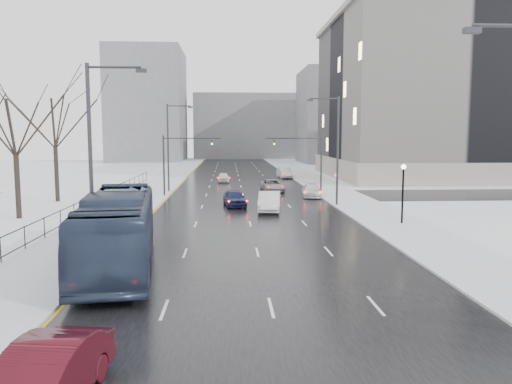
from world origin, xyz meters
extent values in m
cube|color=black|center=(0.00, 60.00, 0.02)|extent=(16.00, 150.00, 0.04)
cube|color=black|center=(0.00, 48.00, 0.02)|extent=(130.00, 10.00, 0.04)
cube|color=silver|center=(-10.50, 60.00, 0.08)|extent=(5.00, 150.00, 0.16)
cube|color=silver|center=(10.50, 60.00, 0.08)|extent=(5.00, 150.00, 0.16)
cube|color=white|center=(-20.00, 60.00, 0.06)|extent=(14.00, 150.00, 0.12)
cube|color=black|center=(-13.00, 30.00, 1.41)|extent=(0.04, 70.00, 0.05)
cube|color=black|center=(-13.00, 30.00, 0.41)|extent=(0.04, 70.00, 0.05)
cylinder|color=black|center=(-13.00, 30.00, 0.81)|extent=(0.06, 0.06, 1.30)
cube|color=#2D2D33|center=(5.80, 10.00, 9.65)|extent=(0.50, 0.25, 0.18)
cylinder|color=#2D2D33|center=(8.40, 40.00, 5.00)|extent=(0.20, 0.20, 10.00)
cylinder|color=#2D2D33|center=(7.10, 40.00, 9.80)|extent=(2.60, 0.12, 0.12)
cube|color=#2D2D33|center=(5.80, 40.00, 9.65)|extent=(0.50, 0.25, 0.18)
cylinder|color=#2D2D33|center=(-8.40, 20.00, 5.00)|extent=(0.20, 0.20, 10.00)
cylinder|color=#2D2D33|center=(-7.10, 20.00, 9.80)|extent=(2.60, 0.12, 0.12)
cube|color=#2D2D33|center=(-5.80, 20.00, 9.65)|extent=(0.50, 0.25, 0.18)
cylinder|color=#2D2D33|center=(-8.40, 52.00, 5.00)|extent=(0.20, 0.20, 10.00)
cylinder|color=#2D2D33|center=(-7.10, 52.00, 9.80)|extent=(2.60, 0.12, 0.12)
cube|color=#2D2D33|center=(-5.80, 52.00, 9.65)|extent=(0.50, 0.25, 0.18)
cylinder|color=black|center=(11.00, 30.00, 2.16)|extent=(0.14, 0.14, 4.00)
sphere|color=#FFE5B2|center=(11.00, 30.00, 4.26)|extent=(0.36, 0.36, 0.36)
cylinder|color=#2D2D33|center=(8.40, 48.00, 3.25)|extent=(0.20, 0.20, 6.50)
cylinder|color=#2D2D33|center=(5.40, 48.00, 6.20)|extent=(6.00, 0.12, 0.12)
imported|color=#2D2D33|center=(3.30, 48.00, 5.60)|extent=(0.15, 0.18, 0.90)
sphere|color=#19FF33|center=(3.30, 47.85, 5.60)|extent=(0.16, 0.16, 0.16)
cylinder|color=#2D2D33|center=(-8.40, 48.00, 3.25)|extent=(0.20, 0.20, 6.50)
cylinder|color=#2D2D33|center=(-5.40, 48.00, 6.20)|extent=(6.00, 0.12, 0.12)
imported|color=#2D2D33|center=(-3.30, 48.00, 5.60)|extent=(0.15, 0.18, 0.90)
sphere|color=#19FF33|center=(-3.30, 47.85, 5.60)|extent=(0.16, 0.16, 0.16)
cylinder|color=#2D2D33|center=(9.20, 44.00, 1.41)|extent=(0.06, 0.06, 2.50)
cylinder|color=white|center=(9.20, 44.00, 2.56)|extent=(0.60, 0.03, 0.60)
torus|color=#B20C0C|center=(9.20, 44.00, 2.56)|extent=(0.58, 0.06, 0.58)
cube|color=gray|center=(35.00, 72.00, 12.00)|extent=(40.00, 30.00, 24.00)
cube|color=gray|center=(35.00, 72.00, 24.40)|extent=(41.00, 31.00, 0.80)
cube|color=gray|center=(35.00, 72.00, 1.50)|extent=(40.60, 30.60, 3.00)
cube|color=slate|center=(28.00, 115.00, 11.00)|extent=(24.00, 20.00, 22.00)
cube|color=slate|center=(-22.00, 125.00, 14.00)|extent=(18.00, 22.00, 28.00)
cube|color=slate|center=(4.00, 140.00, 9.00)|extent=(30.00, 18.00, 18.00)
imported|color=#400B14|center=(-5.94, 6.24, 0.84)|extent=(2.33, 5.03, 1.60)
imported|color=#26324B|center=(-7.00, 19.33, 1.90)|extent=(4.86, 13.63, 3.72)
imported|color=#18204A|center=(-1.04, 40.19, 0.80)|extent=(2.35, 4.65, 1.52)
imported|color=silver|center=(1.89, 36.90, 0.89)|extent=(2.32, 5.29, 1.69)
imported|color=gray|center=(3.50, 52.05, 0.74)|extent=(2.74, 5.20, 1.40)
imported|color=silver|center=(7.20, 46.79, 0.72)|extent=(2.39, 4.86, 1.36)
imported|color=white|center=(-2.28, 64.16, 0.70)|extent=(1.69, 3.94, 1.33)
imported|color=silver|center=(6.99, 70.45, 0.84)|extent=(2.17, 4.99, 1.60)
camera|label=1|loc=(-1.58, -5.11, 6.50)|focal=35.00mm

